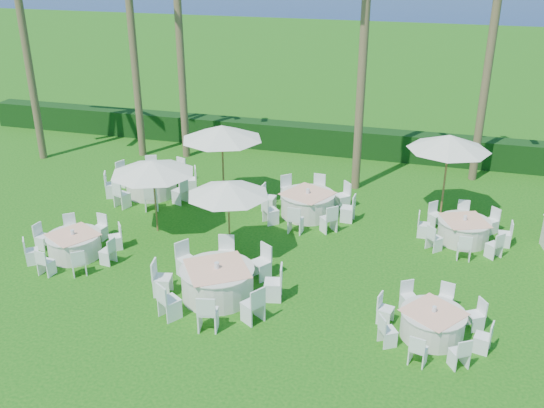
# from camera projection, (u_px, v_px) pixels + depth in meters

# --- Properties ---
(ground) EXTENTS (120.00, 120.00, 0.00)m
(ground) POSITION_uv_depth(u_px,v_px,m) (240.00, 286.00, 16.97)
(ground) COLOR #0F500D
(ground) RESTS_ON ground
(hedge) EXTENTS (34.00, 1.00, 1.20)m
(hedge) POSITION_uv_depth(u_px,v_px,m) (325.00, 140.00, 27.28)
(hedge) COLOR black
(hedge) RESTS_ON ground
(banquet_table_a) EXTENTS (2.86, 2.86, 0.87)m
(banquet_table_a) POSITION_uv_depth(u_px,v_px,m) (74.00, 244.00, 18.44)
(banquet_table_a) COLOR beige
(banquet_table_a) RESTS_ON ground
(banquet_table_b) EXTENTS (3.51, 3.51, 1.05)m
(banquet_table_b) POSITION_uv_depth(u_px,v_px,m) (218.00, 282.00, 16.30)
(banquet_table_b) COLOR beige
(banquet_table_b) RESTS_ON ground
(banquet_table_c) EXTENTS (2.76, 2.76, 0.85)m
(banquet_table_c) POSITION_uv_depth(u_px,v_px,m) (432.00, 323.00, 14.69)
(banquet_table_c) COLOR beige
(banquet_table_c) RESTS_ON ground
(banquet_table_d) EXTENTS (3.35, 3.35, 1.02)m
(banquet_table_d) POSITION_uv_depth(u_px,v_px,m) (151.00, 183.00, 22.87)
(banquet_table_d) COLOR beige
(banquet_table_d) RESTS_ON ground
(banquet_table_e) EXTENTS (3.32, 3.32, 1.00)m
(banquet_table_e) POSITION_uv_depth(u_px,v_px,m) (307.00, 204.00, 21.12)
(banquet_table_e) COLOR beige
(banquet_table_e) RESTS_ON ground
(banquet_table_f) EXTENTS (2.88, 2.88, 0.89)m
(banquet_table_f) POSITION_uv_depth(u_px,v_px,m) (464.00, 230.00, 19.35)
(banquet_table_f) COLOR beige
(banquet_table_f) RESTS_ON ground
(umbrella_a) EXTENTS (2.74, 2.74, 2.47)m
(umbrella_a) POSITION_uv_depth(u_px,v_px,m) (152.00, 167.00, 19.26)
(umbrella_a) COLOR brown
(umbrella_a) RESTS_ON ground
(umbrella_b) EXTENTS (2.48, 2.48, 2.46)m
(umbrella_b) POSITION_uv_depth(u_px,v_px,m) (228.00, 188.00, 17.65)
(umbrella_b) COLOR brown
(umbrella_b) RESTS_ON ground
(umbrella_c) EXTENTS (2.92, 2.92, 2.93)m
(umbrella_c) POSITION_uv_depth(u_px,v_px,m) (222.00, 132.00, 21.28)
(umbrella_c) COLOR brown
(umbrella_c) RESTS_ON ground
(umbrella_d) EXTENTS (2.78, 2.78, 2.98)m
(umbrella_d) POSITION_uv_depth(u_px,v_px,m) (449.00, 142.00, 20.10)
(umbrella_d) COLOR brown
(umbrella_d) RESTS_ON ground
(palm_a) EXTENTS (4.30, 4.34, 9.09)m
(palm_a) POSITION_uv_depth(u_px,v_px,m) (133.00, 41.00, 25.20)
(palm_a) COLOR brown
(palm_a) RESTS_ON ground
(palm_b) EXTENTS (4.40, 4.13, 9.20)m
(palm_b) POSITION_uv_depth(u_px,v_px,m) (180.00, 40.00, 25.02)
(palm_b) COLOR brown
(palm_b) RESTS_ON ground
(palm_c) EXTENTS (4.40, 4.02, 10.19)m
(palm_c) POSITION_uv_depth(u_px,v_px,m) (364.00, 42.00, 21.40)
(palm_c) COLOR brown
(palm_c) RESTS_ON ground
(palm_d) EXTENTS (4.33, 4.31, 8.23)m
(palm_d) POSITION_uv_depth(u_px,v_px,m) (488.00, 65.00, 22.65)
(palm_d) COLOR brown
(palm_d) RESTS_ON ground
(palm_f) EXTENTS (4.33, 4.31, 8.69)m
(palm_f) POSITION_uv_depth(u_px,v_px,m) (26.00, 48.00, 24.91)
(palm_f) COLOR brown
(palm_f) RESTS_ON ground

